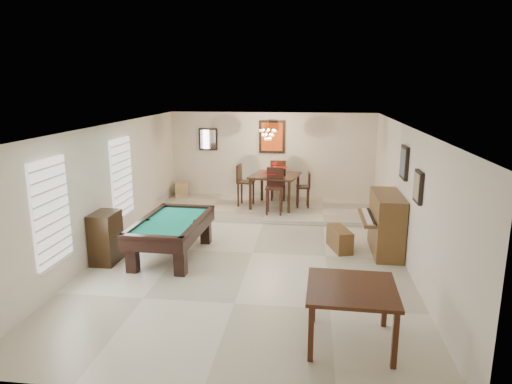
% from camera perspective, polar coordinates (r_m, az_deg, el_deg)
% --- Properties ---
extents(ground_plane, '(6.00, 9.00, 0.02)m').
position_cam_1_polar(ground_plane, '(9.49, -0.44, -7.67)').
color(ground_plane, beige).
extents(wall_back, '(6.00, 0.04, 2.60)m').
position_cam_1_polar(wall_back, '(13.50, 2.01, 4.40)').
color(wall_back, silver).
rests_on(wall_back, ground_plane).
extents(wall_front, '(6.00, 0.04, 2.60)m').
position_cam_1_polar(wall_front, '(4.90, -7.39, -11.99)').
color(wall_front, silver).
rests_on(wall_front, ground_plane).
extents(wall_left, '(0.04, 9.00, 2.60)m').
position_cam_1_polar(wall_left, '(9.94, -17.88, 0.53)').
color(wall_left, silver).
rests_on(wall_left, ground_plane).
extents(wall_right, '(0.04, 9.00, 2.60)m').
position_cam_1_polar(wall_right, '(9.22, 18.37, -0.46)').
color(wall_right, silver).
rests_on(wall_right, ground_plane).
extents(ceiling, '(6.00, 9.00, 0.04)m').
position_cam_1_polar(ceiling, '(8.90, -0.47, 8.23)').
color(ceiling, white).
rests_on(ceiling, wall_back).
extents(dining_step, '(6.00, 2.50, 0.12)m').
position_cam_1_polar(dining_step, '(12.54, 1.47, -2.08)').
color(dining_step, beige).
rests_on(dining_step, ground_plane).
extents(window_left_front, '(0.06, 1.00, 1.70)m').
position_cam_1_polar(window_left_front, '(8.02, -24.23, -2.24)').
color(window_left_front, white).
rests_on(window_left_front, wall_left).
extents(window_left_rear, '(0.06, 1.00, 1.70)m').
position_cam_1_polar(window_left_rear, '(10.44, -16.41, 1.79)').
color(window_left_rear, white).
rests_on(window_left_rear, wall_left).
extents(pool_table, '(1.28, 2.25, 0.74)m').
position_cam_1_polar(pool_table, '(9.35, -10.45, -5.76)').
color(pool_table, black).
rests_on(pool_table, ground_plane).
extents(square_table, '(1.20, 1.20, 0.80)m').
position_cam_1_polar(square_table, '(6.40, 11.73, -14.81)').
color(square_table, '#34190D').
rests_on(square_table, ground_plane).
extents(upright_piano, '(0.83, 1.47, 1.23)m').
position_cam_1_polar(upright_piano, '(9.70, 15.12, -3.78)').
color(upright_piano, brown).
rests_on(upright_piano, ground_plane).
extents(piano_bench, '(0.53, 0.87, 0.45)m').
position_cam_1_polar(piano_bench, '(9.76, 10.41, -5.80)').
color(piano_bench, brown).
rests_on(piano_bench, ground_plane).
extents(apothecary_chest, '(0.44, 0.67, 1.00)m').
position_cam_1_polar(apothecary_chest, '(9.33, -18.26, -5.42)').
color(apothecary_chest, black).
rests_on(apothecary_chest, ground_plane).
extents(dining_table, '(1.42, 1.42, 1.00)m').
position_cam_1_polar(dining_table, '(12.44, 2.36, 0.45)').
color(dining_table, black).
rests_on(dining_table, dining_step).
extents(flower_vase, '(0.15, 0.15, 0.23)m').
position_cam_1_polar(flower_vase, '(12.31, 2.39, 3.24)').
color(flower_vase, red).
rests_on(flower_vase, dining_table).
extents(dining_chair_south, '(0.44, 0.44, 1.18)m').
position_cam_1_polar(dining_chair_south, '(11.70, 2.31, 0.08)').
color(dining_chair_south, black).
rests_on(dining_chair_south, dining_step).
extents(dining_chair_north, '(0.45, 0.45, 1.17)m').
position_cam_1_polar(dining_chair_north, '(13.18, 2.79, 1.56)').
color(dining_chair_north, black).
rests_on(dining_chair_north, dining_step).
extents(dining_chair_west, '(0.48, 0.48, 1.14)m').
position_cam_1_polar(dining_chair_west, '(12.52, -1.28, 0.86)').
color(dining_chair_west, black).
rests_on(dining_chair_west, dining_step).
extents(dining_chair_east, '(0.38, 0.38, 0.96)m').
position_cam_1_polar(dining_chair_east, '(12.44, 5.88, 0.29)').
color(dining_chair_east, black).
rests_on(dining_chair_east, dining_step).
extents(corner_bench, '(0.48, 0.55, 0.42)m').
position_cam_1_polar(corner_bench, '(13.78, -9.27, 0.31)').
color(corner_bench, tan).
rests_on(corner_bench, dining_step).
extents(chandelier, '(0.44, 0.44, 0.60)m').
position_cam_1_polar(chandelier, '(12.10, 1.50, 7.67)').
color(chandelier, '#FFE5B2').
rests_on(chandelier, ceiling).
extents(back_painting, '(0.75, 0.06, 0.95)m').
position_cam_1_polar(back_painting, '(13.38, 2.01, 6.92)').
color(back_painting, '#D84C14').
rests_on(back_painting, wall_back).
extents(back_mirror, '(0.55, 0.06, 0.65)m').
position_cam_1_polar(back_mirror, '(13.68, -5.99, 6.58)').
color(back_mirror, white).
rests_on(back_mirror, wall_back).
extents(right_picture_upper, '(0.06, 0.55, 0.65)m').
position_cam_1_polar(right_picture_upper, '(9.38, 18.05, 3.54)').
color(right_picture_upper, slate).
rests_on(right_picture_upper, wall_right).
extents(right_picture_lower, '(0.06, 0.45, 0.55)m').
position_cam_1_polar(right_picture_lower, '(8.17, 19.63, 0.61)').
color(right_picture_lower, gray).
rests_on(right_picture_lower, wall_right).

